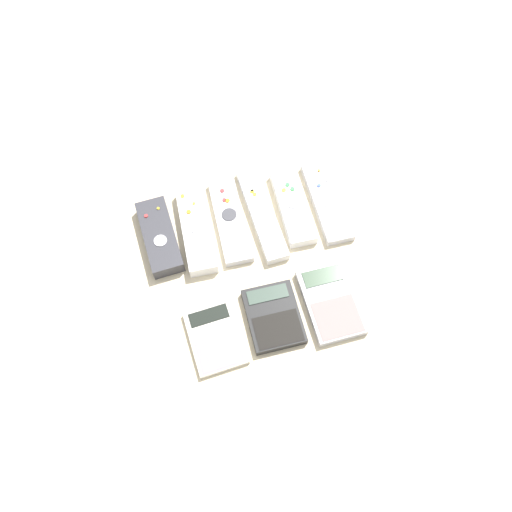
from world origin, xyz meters
name	(u,v)px	position (x,y,z in m)	size (l,w,h in m)	color
ground_plane	(261,276)	(0.00, 0.00, 0.00)	(3.00, 3.00, 0.00)	beige
remote_0	(160,237)	(-0.16, 0.12, 0.01)	(0.07, 0.16, 0.03)	#333338
remote_1	(196,229)	(-0.09, 0.12, 0.01)	(0.06, 0.18, 0.03)	white
remote_2	(230,220)	(-0.03, 0.12, 0.01)	(0.06, 0.18, 0.02)	silver
remote_3	(262,213)	(0.03, 0.12, 0.01)	(0.05, 0.21, 0.02)	white
remote_4	(293,206)	(0.10, 0.12, 0.01)	(0.06, 0.17, 0.02)	white
remote_5	(327,201)	(0.16, 0.12, 0.01)	(0.06, 0.18, 0.02)	#B7B7BC
calculator_0	(215,338)	(-0.10, -0.09, 0.01)	(0.09, 0.12, 0.01)	beige
calculator_1	(273,317)	(0.00, -0.08, 0.01)	(0.09, 0.12, 0.02)	black
calculator_2	(331,302)	(0.10, -0.08, 0.01)	(0.09, 0.14, 0.02)	#B2B2B7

